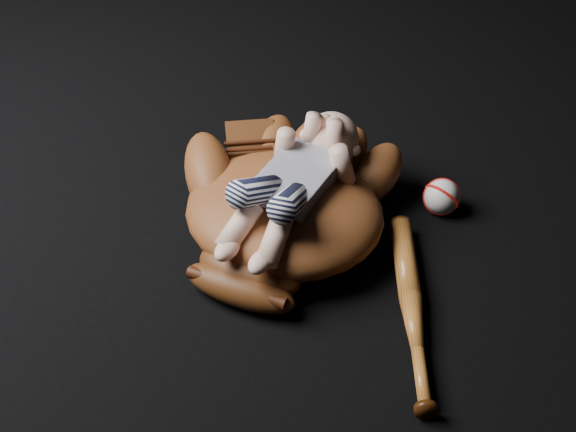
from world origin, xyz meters
The scene contains 4 objects.
baseball_glove centered at (0.01, -0.06, 0.08)m, with size 0.43×0.49×0.15m, color #612F14, non-canonical shape.
newborn_baby centered at (0.02, -0.07, 0.13)m, with size 0.17×0.38×0.15m, color #EBB197, non-canonical shape.
baseball_bat centered at (0.28, -0.13, 0.02)m, with size 0.04×0.40×0.04m, color #AA5E21, non-canonical shape.
baseball centered at (0.22, 0.15, 0.03)m, with size 0.07×0.07×0.07m, color silver.
Camera 1 is at (0.52, -0.99, 0.96)m, focal length 50.00 mm.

